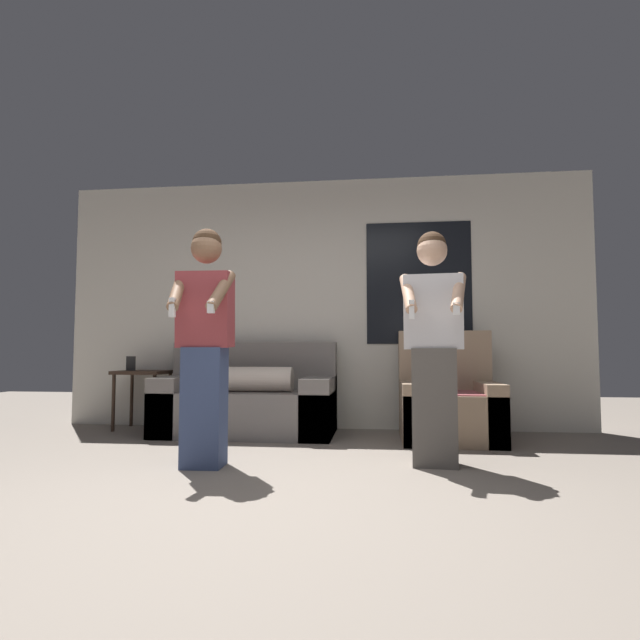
# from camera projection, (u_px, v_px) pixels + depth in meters

# --- Properties ---
(ground_plane) EXTENTS (14.00, 14.00, 0.00)m
(ground_plane) POSITION_uv_depth(u_px,v_px,m) (260.00, 508.00, 2.60)
(ground_plane) COLOR slate
(wall_back) EXTENTS (5.68, 0.07, 2.70)m
(wall_back) POSITION_uv_depth(u_px,v_px,m) (322.00, 302.00, 5.43)
(wall_back) COLOR beige
(wall_back) RESTS_ON ground_plane
(couch) EXTENTS (1.72, 0.86, 0.91)m
(couch) POSITION_uv_depth(u_px,v_px,m) (248.00, 401.00, 4.99)
(couch) COLOR slate
(couch) RESTS_ON ground_plane
(armchair) EXTENTS (0.88, 0.82, 1.02)m
(armchair) POSITION_uv_depth(u_px,v_px,m) (448.00, 405.00, 4.62)
(armchair) COLOR #937A60
(armchair) RESTS_ON ground_plane
(side_table) EXTENTS (0.52, 0.46, 0.77)m
(side_table) POSITION_uv_depth(u_px,v_px,m) (143.00, 379.00, 5.31)
(side_table) COLOR #332319
(side_table) RESTS_ON ground_plane
(person_left) EXTENTS (0.44, 0.47, 1.71)m
(person_left) POSITION_uv_depth(u_px,v_px,m) (205.00, 342.00, 3.58)
(person_left) COLOR #384770
(person_left) RESTS_ON ground_plane
(person_right) EXTENTS (0.48, 0.50, 1.70)m
(person_right) POSITION_uv_depth(u_px,v_px,m) (433.00, 345.00, 3.61)
(person_right) COLOR #56514C
(person_right) RESTS_ON ground_plane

